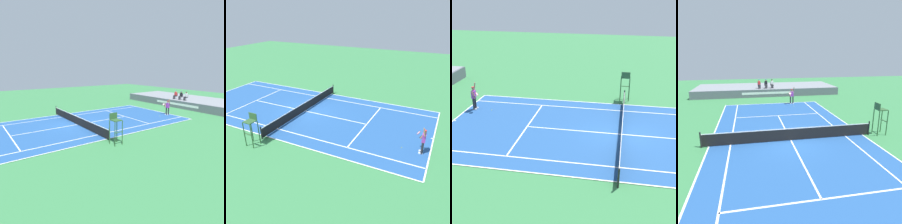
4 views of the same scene
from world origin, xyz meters
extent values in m
plane|color=#387F47|center=(0.00, 0.00, 0.00)|extent=(80.00, 80.00, 0.00)
cube|color=#235193|center=(0.00, 0.00, 0.01)|extent=(10.98, 23.78, 0.02)
cube|color=white|center=(0.00, 11.89, 0.02)|extent=(10.98, 0.10, 0.01)
cube|color=white|center=(-5.49, 0.00, 0.02)|extent=(0.10, 23.78, 0.01)
cube|color=white|center=(5.49, 0.00, 0.02)|extent=(0.10, 23.78, 0.01)
cube|color=white|center=(-4.11, 0.00, 0.02)|extent=(0.10, 23.78, 0.01)
cube|color=white|center=(4.11, 0.00, 0.02)|extent=(0.10, 23.78, 0.01)
cube|color=white|center=(0.00, 6.40, 0.02)|extent=(8.22, 0.10, 0.01)
cube|color=white|center=(0.00, -6.40, 0.02)|extent=(8.22, 0.10, 0.01)
cube|color=white|center=(0.00, 0.00, 0.02)|extent=(0.10, 12.80, 0.01)
cube|color=white|center=(0.00, 11.79, 0.02)|extent=(0.10, 0.20, 0.01)
cylinder|color=black|center=(-5.94, 0.00, 0.54)|extent=(0.10, 0.10, 1.07)
cylinder|color=black|center=(5.94, 0.00, 0.54)|extent=(0.10, 0.10, 1.07)
cube|color=black|center=(0.00, 0.00, 0.48)|extent=(11.78, 0.02, 0.84)
cube|color=white|center=(0.00, 0.00, 0.90)|extent=(11.78, 0.03, 0.06)
cube|color=#565B66|center=(0.00, 16.19, 0.54)|extent=(20.99, 0.24, 1.09)
cube|color=silver|center=(0.00, 16.07, 0.60)|extent=(7.35, 0.01, 0.32)
cube|color=gray|center=(0.00, 20.03, 0.54)|extent=(20.99, 7.43, 1.09)
cube|color=#474C56|center=(-1.18, 17.40, 1.50)|extent=(0.44, 0.44, 0.06)
cube|color=#474C56|center=(-1.18, 17.60, 1.75)|extent=(0.44, 0.06, 0.44)
cylinder|color=#4C4C51|center=(-1.00, 17.25, 1.28)|extent=(0.04, 0.04, 0.38)
cylinder|color=#4C4C51|center=(-1.36, 17.25, 1.28)|extent=(0.04, 0.04, 0.38)
cube|color=#2D2D33|center=(-1.18, 17.30, 1.58)|extent=(0.34, 0.44, 0.16)
cube|color=#2D2D33|center=(-1.18, 17.10, 1.31)|extent=(0.30, 0.14, 0.44)
cube|color=red|center=(-1.18, 17.46, 1.87)|extent=(0.36, 0.22, 0.52)
sphere|color=tan|center=(-1.18, 17.46, 2.24)|extent=(0.20, 0.20, 0.20)
cylinder|color=#2D4CA8|center=(-1.18, 17.46, 2.33)|extent=(0.19, 0.19, 0.05)
cube|color=#474C56|center=(-0.19, 17.40, 1.50)|extent=(0.44, 0.44, 0.06)
cube|color=#474C56|center=(-0.19, 17.60, 1.75)|extent=(0.44, 0.06, 0.44)
cylinder|color=#4C4C51|center=(-0.02, 17.25, 1.28)|extent=(0.04, 0.04, 0.38)
cylinder|color=#4C4C51|center=(-0.37, 17.25, 1.28)|extent=(0.04, 0.04, 0.38)
cube|color=#2D2D33|center=(-0.19, 17.30, 1.58)|extent=(0.34, 0.44, 0.16)
cube|color=#2D2D33|center=(-0.19, 17.10, 1.31)|extent=(0.30, 0.14, 0.44)
cube|color=black|center=(-0.19, 17.46, 1.87)|extent=(0.36, 0.22, 0.52)
sphere|color=#A37556|center=(-0.19, 17.46, 2.24)|extent=(0.20, 0.20, 0.20)
cylinder|color=#2D4CA8|center=(-0.19, 17.46, 2.33)|extent=(0.19, 0.19, 0.05)
cube|color=#474C56|center=(0.69, 17.40, 1.50)|extent=(0.44, 0.44, 0.06)
cube|color=#474C56|center=(0.69, 17.60, 1.75)|extent=(0.44, 0.06, 0.44)
cylinder|color=#4C4C51|center=(0.86, 17.25, 1.28)|extent=(0.04, 0.04, 0.38)
cylinder|color=#4C4C51|center=(0.51, 17.25, 1.28)|extent=(0.04, 0.04, 0.38)
cube|color=#2D2D33|center=(0.69, 17.30, 1.58)|extent=(0.34, 0.44, 0.16)
cube|color=#2D2D33|center=(0.69, 17.10, 1.31)|extent=(0.30, 0.14, 0.44)
cube|color=white|center=(0.69, 17.46, 1.87)|extent=(0.36, 0.22, 0.52)
sphere|color=brown|center=(0.69, 17.46, 2.24)|extent=(0.20, 0.20, 0.20)
cylinder|color=black|center=(0.69, 17.46, 2.33)|extent=(0.19, 0.19, 0.05)
cylinder|color=#232328|center=(2.55, 11.34, 0.46)|extent=(0.15, 0.15, 0.92)
cylinder|color=#232328|center=(2.23, 11.32, 0.46)|extent=(0.15, 0.15, 0.92)
cube|color=white|center=(2.55, 11.28, 0.05)|extent=(0.14, 0.29, 0.10)
cube|color=white|center=(2.23, 11.26, 0.05)|extent=(0.14, 0.29, 0.10)
cube|color=purple|center=(2.39, 11.33, 1.22)|extent=(0.41, 0.26, 0.60)
sphere|color=#A37556|center=(2.39, 11.33, 1.69)|extent=(0.22, 0.22, 0.22)
cylinder|color=red|center=(2.39, 11.33, 1.78)|extent=(0.21, 0.21, 0.06)
cylinder|color=#A37556|center=(2.65, 11.31, 1.78)|extent=(0.10, 0.22, 0.61)
cylinder|color=#A37556|center=(2.13, 11.21, 1.24)|extent=(0.11, 0.33, 0.56)
cylinder|color=black|center=(2.10, 11.09, 1.11)|extent=(0.05, 0.19, 0.25)
torus|color=red|center=(2.10, 10.91, 1.37)|extent=(0.31, 0.21, 0.26)
cylinder|color=silver|center=(2.10, 10.91, 1.37)|extent=(0.28, 0.18, 0.22)
sphere|color=#D1E533|center=(2.38, 9.96, 0.03)|extent=(0.07, 0.07, 0.07)
cylinder|color=#2D562D|center=(7.17, 0.35, 0.95)|extent=(0.07, 0.07, 1.90)
cylinder|color=#2D562D|center=(7.17, -0.35, 0.95)|extent=(0.07, 0.07, 1.90)
cylinder|color=#2D562D|center=(6.47, 0.35, 0.95)|extent=(0.07, 0.07, 1.90)
cylinder|color=#2D562D|center=(6.47, -0.35, 0.95)|extent=(0.07, 0.07, 1.90)
cube|color=#2D562D|center=(6.82, 0.00, 1.93)|extent=(0.70, 0.70, 0.06)
cube|color=#2D562D|center=(6.47, 0.00, 2.20)|extent=(0.06, 0.70, 0.48)
cube|color=#2D562D|center=(7.14, 0.00, 1.04)|extent=(0.10, 0.70, 0.04)
camera|label=1|loc=(19.03, -9.04, 5.83)|focal=33.07mm
camera|label=2|loc=(17.15, 12.15, 9.26)|focal=37.07mm
camera|label=3|loc=(-19.71, 0.02, 9.55)|focal=53.02mm
camera|label=4|loc=(-2.76, -13.56, 5.85)|focal=34.03mm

